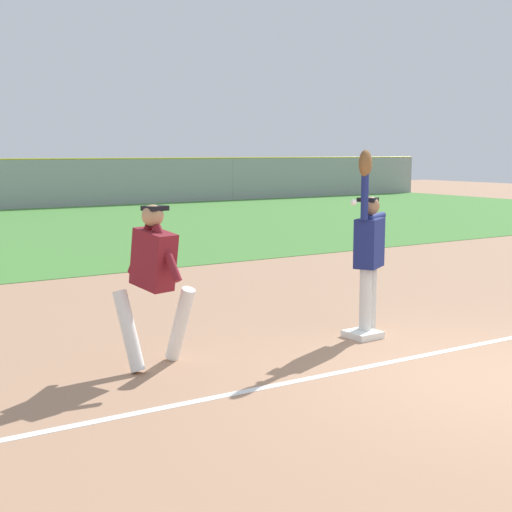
{
  "coord_description": "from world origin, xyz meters",
  "views": [
    {
      "loc": [
        -5.84,
        -4.6,
        2.26
      ],
      "look_at": [
        -1.36,
        2.39,
        1.05
      ],
      "focal_mm": 50.49,
      "sensor_mm": 36.0,
      "label": 1
    }
  ],
  "objects": [
    {
      "name": "parked_car_red",
      "position": [
        8.98,
        27.09,
        0.67
      ],
      "size": [
        4.43,
        2.18,
        1.25
      ],
      "rotation": [
        0.0,
        0.0,
        -0.02
      ],
      "color": "#B21E1E",
      "rests_on": "ground_plane"
    },
    {
      "name": "baseball",
      "position": [
        -0.34,
        1.85,
        1.67
      ],
      "size": [
        0.07,
        0.07,
        0.07
      ],
      "primitive_type": "sphere",
      "color": "white"
    },
    {
      "name": "parked_car_green",
      "position": [
        3.06,
        27.61,
        0.67
      ],
      "size": [
        4.45,
        2.22,
        1.25
      ],
      "rotation": [
        0.0,
        0.0,
        0.03
      ],
      "color": "#1E6B33",
      "rests_on": "ground_plane"
    },
    {
      "name": "runner",
      "position": [
        -2.75,
        2.18,
        1.0
      ],
      "size": [
        0.83,
        0.84,
        1.72
      ],
      "rotation": [
        0.0,
        0.0,
        0.25
      ],
      "color": "white",
      "rests_on": "ground_plane"
    },
    {
      "name": "fielder",
      "position": [
        0.02,
        1.99,
        1.12
      ],
      "size": [
        0.82,
        0.55,
        2.28
      ],
      "rotation": [
        0.0,
        0.0,
        2.11
      ],
      "color": "silver",
      "rests_on": "ground_plane"
    },
    {
      "name": "outfield_grass",
      "position": [
        0.0,
        16.17,
        0.01
      ],
      "size": [
        45.78,
        16.45,
        0.01
      ],
      "primitive_type": "cube",
      "color": "#478438",
      "rests_on": "ground_plane"
    },
    {
      "name": "first_base",
      "position": [
        -0.1,
        1.92,
        0.04
      ],
      "size": [
        0.39,
        0.39,
        0.08
      ],
      "primitive_type": "cube",
      "rotation": [
        0.0,
        0.0,
        0.04
      ],
      "color": "white",
      "rests_on": "ground_plane"
    },
    {
      "name": "ground_plane",
      "position": [
        0.0,
        0.0,
        0.0
      ],
      "size": [
        74.38,
        74.38,
        0.0
      ],
      "primitive_type": "plane",
      "color": "tan"
    },
    {
      "name": "chalk_foul_line",
      "position": [
        -4.1,
        1.02,
        0.0
      ],
      "size": [
        12.0,
        0.33,
        0.01
      ],
      "primitive_type": "cube",
      "rotation": [
        0.0,
        0.0,
        -0.02
      ],
      "color": "white",
      "rests_on": "ground_plane"
    }
  ]
}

